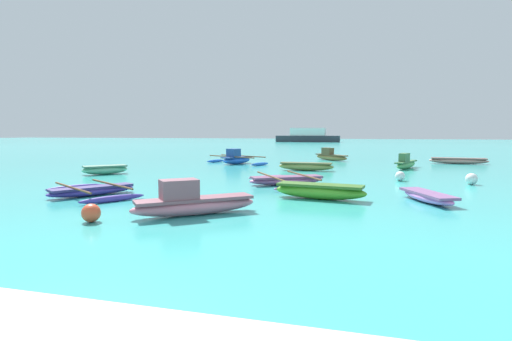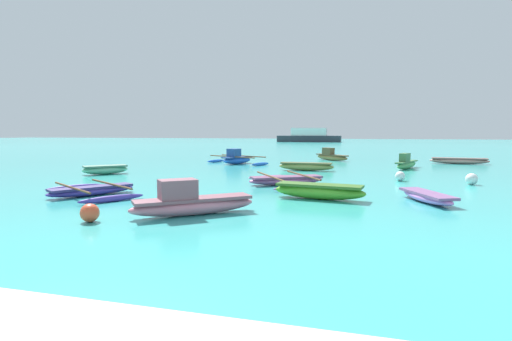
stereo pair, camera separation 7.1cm
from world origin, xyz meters
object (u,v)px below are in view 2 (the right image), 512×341
object	(u,v)px
moored_boat_4	(286,180)
mooring_buoy_1	(472,179)
mooring_buoy_0	(400,176)
moored_boat_7	(427,196)
moored_boat_1	(237,159)
moored_boat_2	(319,191)
moored_boat_0	(406,163)
moored_boat_6	(92,190)
moored_boat_8	(191,202)
moored_boat_10	(105,169)
moored_boat_9	(331,156)
moored_boat_5	(459,161)
mooring_buoy_2	(90,213)
moored_boat_3	(306,166)
distant_ferry	(309,136)

from	to	relation	value
moored_boat_4	mooring_buoy_1	size ratio (longest dim) A/B	9.34
mooring_buoy_0	moored_boat_7	bearing A→B (deg)	-86.09
moored_boat_1	moored_boat_2	world-z (taller)	moored_boat_1
moored_boat_0	moored_boat_6	bearing A→B (deg)	161.33
moored_boat_1	moored_boat_8	bearing A→B (deg)	-139.34
moored_boat_0	moored_boat_1	distance (m)	10.55
moored_boat_0	moored_boat_10	xyz separation A→B (m)	(-14.90, -7.15, -0.07)
mooring_buoy_1	moored_boat_9	bearing A→B (deg)	117.94
moored_boat_0	moored_boat_6	size ratio (longest dim) A/B	0.78
moored_boat_1	moored_boat_5	distance (m)	14.77
mooring_buoy_1	moored_boat_2	bearing A→B (deg)	-137.52
mooring_buoy_0	moored_boat_8	bearing A→B (deg)	-122.80
moored_boat_7	mooring_buoy_2	size ratio (longest dim) A/B	5.78
moored_boat_3	moored_boat_6	distance (m)	11.90
mooring_buoy_2	moored_boat_6	bearing A→B (deg)	127.09
moored_boat_0	moored_boat_7	world-z (taller)	moored_boat_0
moored_boat_2	moored_boat_3	bearing A→B (deg)	109.45
moored_boat_0	moored_boat_3	bearing A→B (deg)	137.62
moored_boat_6	moored_boat_7	xyz separation A→B (m)	(10.66, 1.62, 0.00)
moored_boat_7	moored_boat_0	bearing A→B (deg)	155.25
moored_boat_5	moored_boat_9	xyz separation A→B (m)	(-8.48, 1.18, 0.10)
moored_boat_7	moored_boat_8	world-z (taller)	moored_boat_8
moored_boat_0	moored_boat_8	xyz separation A→B (m)	(-6.57, -15.12, 0.01)
moored_boat_3	mooring_buoy_2	xyz separation A→B (m)	(-3.12, -13.86, -0.03)
moored_boat_6	mooring_buoy_0	bearing A→B (deg)	-23.66
moored_boat_3	moored_boat_10	world-z (taller)	same
moored_boat_10	mooring_buoy_0	distance (m)	14.13
moored_boat_8	mooring_buoy_2	xyz separation A→B (m)	(-1.97, -1.38, -0.11)
moored_boat_10	mooring_buoy_2	distance (m)	11.31
moored_boat_1	distant_ferry	bearing A→B (deg)	29.78
moored_boat_3	distant_ferry	bearing A→B (deg)	99.54
moored_boat_5	moored_boat_4	bearing A→B (deg)	-119.84
moored_boat_6	mooring_buoy_2	world-z (taller)	mooring_buoy_2
moored_boat_2	moored_boat_6	world-z (taller)	moored_boat_2
moored_boat_10	mooring_buoy_0	xyz separation A→B (m)	(14.09, 0.97, -0.04)
moored_boat_1	moored_boat_3	distance (m)	6.11
moored_boat_6	moored_boat_9	bearing A→B (deg)	13.89
moored_boat_10	moored_boat_3	bearing A→B (deg)	-21.47
moored_boat_5	mooring_buoy_1	world-z (taller)	mooring_buoy_1
moored_boat_4	moored_boat_6	world-z (taller)	moored_boat_4
moored_boat_7	mooring_buoy_0	bearing A→B (deg)	161.40
moored_boat_3	moored_boat_7	bearing A→B (deg)	-58.80
moored_boat_6	mooring_buoy_2	distance (m)	4.27
moored_boat_10	moored_boat_4	bearing A→B (deg)	-55.75
moored_boat_2	mooring_buoy_1	xyz separation A→B (m)	(5.54, 5.07, -0.03)
mooring_buoy_2	moored_boat_10	bearing A→B (deg)	124.29
moored_boat_7	mooring_buoy_0	xyz separation A→B (m)	(-0.36, 5.29, 0.04)
mooring_buoy_1	mooring_buoy_2	distance (m)	14.27
moored_boat_0	moored_boat_7	bearing A→B (deg)	-160.58
moored_boat_0	moored_boat_9	distance (m)	7.48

